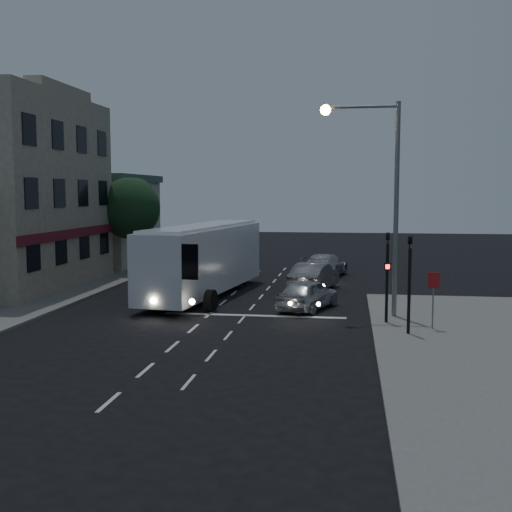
% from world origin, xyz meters
% --- Properties ---
extents(ground, '(120.00, 120.00, 0.00)m').
position_xyz_m(ground, '(0.00, 0.00, 0.00)').
color(ground, black).
extents(sidewalk_far, '(12.00, 50.00, 0.12)m').
position_xyz_m(sidewalk_far, '(-13.00, 8.00, 0.06)').
color(sidewalk_far, slate).
rests_on(sidewalk_far, ground).
extents(road_markings, '(8.00, 30.55, 0.01)m').
position_xyz_m(road_markings, '(1.29, 3.31, 0.00)').
color(road_markings, silver).
rests_on(road_markings, ground).
extents(tour_bus, '(4.11, 12.33, 3.71)m').
position_xyz_m(tour_bus, '(-1.35, 6.87, 2.00)').
color(tour_bus, silver).
rests_on(tour_bus, ground).
extents(car_suv, '(3.00, 4.50, 1.42)m').
position_xyz_m(car_suv, '(4.21, 3.80, 0.71)').
color(car_suv, '#AAABAE').
rests_on(car_suv, ground).
extents(car_sedan_a, '(2.66, 4.96, 1.55)m').
position_xyz_m(car_sedan_a, '(4.19, 9.42, 0.78)').
color(car_sedan_a, gray).
rests_on(car_sedan_a, ground).
extents(car_sedan_b, '(3.05, 5.42, 1.48)m').
position_xyz_m(car_sedan_b, '(4.56, 15.38, 0.74)').
color(car_sedan_b, '#ABABAB').
rests_on(car_sedan_b, ground).
extents(traffic_signal_main, '(0.25, 0.35, 4.10)m').
position_xyz_m(traffic_signal_main, '(7.60, 0.78, 2.42)').
color(traffic_signal_main, black).
rests_on(traffic_signal_main, sidewalk_near).
extents(traffic_signal_side, '(0.18, 0.15, 4.10)m').
position_xyz_m(traffic_signal_side, '(8.30, -1.20, 2.42)').
color(traffic_signal_side, black).
rests_on(traffic_signal_side, sidewalk_near).
extents(regulatory_sign, '(0.45, 0.12, 2.20)m').
position_xyz_m(regulatory_sign, '(9.30, -0.24, 1.60)').
color(regulatory_sign, slate).
rests_on(regulatory_sign, sidewalk_near).
extents(streetlight, '(3.32, 0.44, 9.00)m').
position_xyz_m(streetlight, '(7.34, 2.20, 5.73)').
color(streetlight, slate).
rests_on(streetlight, sidewalk_near).
extents(low_building_north, '(9.40, 9.40, 6.50)m').
position_xyz_m(low_building_north, '(-13.50, 20.00, 3.39)').
color(low_building_north, '#A09A88').
rests_on(low_building_north, sidewalk_far).
extents(street_tree, '(4.00, 4.00, 6.20)m').
position_xyz_m(street_tree, '(-8.21, 15.02, 4.50)').
color(street_tree, black).
rests_on(street_tree, sidewalk_far).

